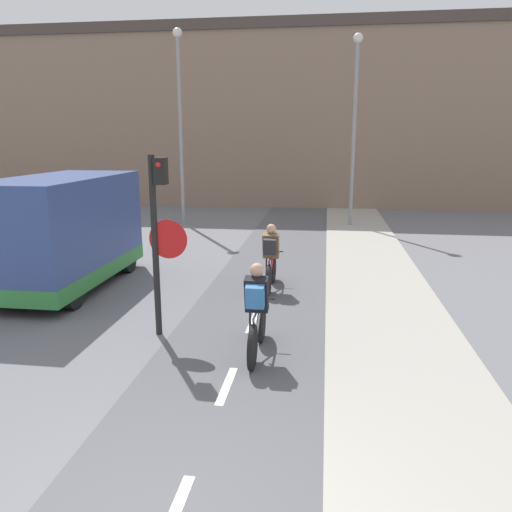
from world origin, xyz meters
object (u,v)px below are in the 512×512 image
Objects in this scene: street_lamp_sidewalk at (355,113)px; cyclist_near at (257,313)px; cyclist_far at (271,259)px; traffic_light_pole at (159,226)px; van at (64,234)px; street_lamp_far at (180,109)px.

cyclist_near is (-2.01, -12.60, -3.63)m from street_lamp_sidewalk.
street_lamp_sidewalk is 4.17× the size of cyclist_far.
cyclist_far is (1.59, 2.96, -1.23)m from traffic_light_pole.
traffic_light_pole is 0.70× the size of van.
cyclist_far is at bearing 92.81° from cyclist_near.
street_lamp_sidewalk reaches higher than van.
cyclist_near is 0.39× the size of van.
traffic_light_pole is at bearing -38.61° from van.
van reaches higher than cyclist_near.
traffic_light_pole is 4.07m from van.
cyclist_near is at bearing -68.88° from street_lamp_far.
traffic_light_pole is 0.42× the size of street_lamp_far.
traffic_light_pole is at bearing -107.55° from street_lamp_sidewalk.
street_lamp_sidewalk reaches higher than cyclist_far.
street_lamp_sidewalk is 4.09× the size of cyclist_near.
cyclist_near is at bearing -20.55° from traffic_light_pole.
street_lamp_far is at bearing 117.86° from cyclist_far.
street_lamp_sidewalk is 13.27m from cyclist_near.
street_lamp_sidewalk is 1.60× the size of van.
traffic_light_pole reaches higher than cyclist_near.
cyclist_far is at bearing -103.68° from street_lamp_sidewalk.
cyclist_far is at bearing 61.76° from traffic_light_pole.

